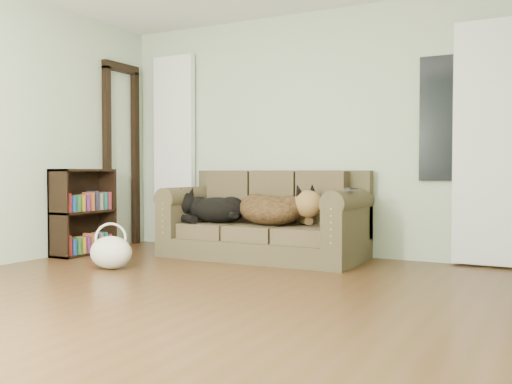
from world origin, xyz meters
The scene contains 12 objects.
floor centered at (0.00, 0.00, 0.00)m, with size 5.00×5.00×0.00m, color #452C14.
wall_back centered at (0.00, 2.50, 1.30)m, with size 4.50×0.04×2.60m, color #ACBD9B.
curtain_left centered at (-1.70, 2.42, 1.15)m, with size 0.55×0.08×2.25m, color white.
curtain_right centered at (1.80, 2.42, 1.15)m, with size 0.55×0.08×2.25m, color white.
window_pane centered at (1.45, 2.47, 1.40)m, with size 0.50×0.03×1.20m, color black.
door_casing centered at (-2.20, 2.05, 1.05)m, with size 0.07×0.60×2.10m, color black.
sofa centered at (-0.27, 1.98, 0.45)m, with size 2.03×0.88×0.83m, color #443A28.
dog_black_lab centered at (-0.82, 1.90, 0.48)m, with size 0.66×0.46×0.28m, color black.
dog_shepherd centered at (-0.11, 1.92, 0.49)m, with size 0.76×0.54×0.34m, color black.
tv_remote centered at (0.73, 1.80, 0.73)m, with size 0.05×0.19×0.02m, color black.
tote_bag centered at (-1.19, 0.74, 0.16)m, with size 0.41×0.32×0.30m, color beige.
bookshelf centered at (-2.09, 1.31, 0.50)m, with size 0.27×0.73×0.92m, color black.
Camera 1 is at (2.39, -3.22, 0.89)m, focal length 40.00 mm.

